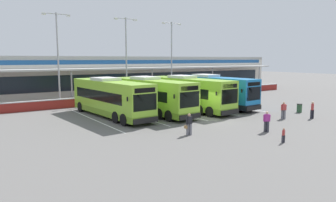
{
  "coord_description": "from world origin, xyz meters",
  "views": [
    {
      "loc": [
        -18.77,
        -21.4,
        5.59
      ],
      "look_at": [
        -2.05,
        3.0,
        1.6
      ],
      "focal_mm": 33.29,
      "sensor_mm": 36.0,
      "label": 1
    }
  ],
  "objects_px": {
    "coach_bus_centre": "(188,94)",
    "lamp_post_west": "(58,53)",
    "pedestrian_child": "(283,135)",
    "pedestrian_in_dark_coat": "(284,110)",
    "coach_bus_right_centre": "(211,91)",
    "lamp_post_centre": "(126,54)",
    "coach_bus_left_centre": "(150,96)",
    "pedestrian_with_handbag": "(189,124)",
    "litter_bin": "(299,108)",
    "pedestrian_approaching_bus": "(267,121)",
    "coach_bus_leftmost": "(111,98)",
    "pedestrian_near_bin": "(312,109)",
    "lamp_post_east": "(172,54)"
  },
  "relations": [
    {
      "from": "coach_bus_leftmost",
      "to": "pedestrian_near_bin",
      "type": "distance_m",
      "value": 19.33
    },
    {
      "from": "pedestrian_with_handbag",
      "to": "litter_bin",
      "type": "bearing_deg",
      "value": 4.3
    },
    {
      "from": "pedestrian_with_handbag",
      "to": "coach_bus_centre",
      "type": "bearing_deg",
      "value": 52.5
    },
    {
      "from": "pedestrian_with_handbag",
      "to": "pedestrian_in_dark_coat",
      "type": "relative_size",
      "value": 1.0
    },
    {
      "from": "pedestrian_approaching_bus",
      "to": "coach_bus_leftmost",
      "type": "bearing_deg",
      "value": 119.09
    },
    {
      "from": "coach_bus_leftmost",
      "to": "pedestrian_child",
      "type": "distance_m",
      "value": 16.57
    },
    {
      "from": "pedestrian_child",
      "to": "pedestrian_with_handbag",
      "type": "bearing_deg",
      "value": 126.7
    },
    {
      "from": "pedestrian_with_handbag",
      "to": "lamp_post_west",
      "type": "distance_m",
      "value": 21.56
    },
    {
      "from": "coach_bus_left_centre",
      "to": "coach_bus_right_centre",
      "type": "height_order",
      "value": "same"
    },
    {
      "from": "pedestrian_near_bin",
      "to": "lamp_post_east",
      "type": "distance_m",
      "value": 22.73
    },
    {
      "from": "pedestrian_approaching_bus",
      "to": "lamp_post_centre",
      "type": "bearing_deg",
      "value": 91.39
    },
    {
      "from": "pedestrian_child",
      "to": "pedestrian_near_bin",
      "type": "height_order",
      "value": "pedestrian_near_bin"
    },
    {
      "from": "coach_bus_leftmost",
      "to": "lamp_post_west",
      "type": "xyz_separation_m",
      "value": [
        -2.06,
        10.25,
        4.5
      ]
    },
    {
      "from": "coach_bus_left_centre",
      "to": "pedestrian_approaching_bus",
      "type": "height_order",
      "value": "coach_bus_left_centre"
    },
    {
      "from": "coach_bus_leftmost",
      "to": "pedestrian_with_handbag",
      "type": "distance_m",
      "value": 10.46
    },
    {
      "from": "coach_bus_centre",
      "to": "lamp_post_west",
      "type": "bearing_deg",
      "value": 133.63
    },
    {
      "from": "pedestrian_with_handbag",
      "to": "lamp_post_east",
      "type": "xyz_separation_m",
      "value": [
        12.87,
        20.57,
        5.43
      ]
    },
    {
      "from": "pedestrian_in_dark_coat",
      "to": "lamp_post_centre",
      "type": "bearing_deg",
      "value": 107.38
    },
    {
      "from": "pedestrian_child",
      "to": "pedestrian_approaching_bus",
      "type": "xyz_separation_m",
      "value": [
        1.63,
        2.66,
        0.33
      ]
    },
    {
      "from": "coach_bus_left_centre",
      "to": "pedestrian_with_handbag",
      "type": "height_order",
      "value": "coach_bus_left_centre"
    },
    {
      "from": "pedestrian_child",
      "to": "pedestrian_in_dark_coat",
      "type": "bearing_deg",
      "value": 35.39
    },
    {
      "from": "coach_bus_left_centre",
      "to": "pedestrian_approaching_bus",
      "type": "xyz_separation_m",
      "value": [
        3.04,
        -12.23,
        -0.91
      ]
    },
    {
      "from": "coach_bus_right_centre",
      "to": "pedestrian_in_dark_coat",
      "type": "height_order",
      "value": "coach_bus_right_centre"
    },
    {
      "from": "coach_bus_left_centre",
      "to": "lamp_post_centre",
      "type": "height_order",
      "value": "lamp_post_centre"
    },
    {
      "from": "pedestrian_approaching_bus",
      "to": "litter_bin",
      "type": "bearing_deg",
      "value": 20.43
    },
    {
      "from": "coach_bus_left_centre",
      "to": "lamp_post_west",
      "type": "height_order",
      "value": "lamp_post_west"
    },
    {
      "from": "pedestrian_with_handbag",
      "to": "pedestrian_near_bin",
      "type": "relative_size",
      "value": 1.0
    },
    {
      "from": "lamp_post_west",
      "to": "litter_bin",
      "type": "height_order",
      "value": "lamp_post_west"
    },
    {
      "from": "pedestrian_child",
      "to": "lamp_post_centre",
      "type": "bearing_deg",
      "value": 87.54
    },
    {
      "from": "pedestrian_with_handbag",
      "to": "lamp_post_west",
      "type": "bearing_deg",
      "value": 100.17
    },
    {
      "from": "coach_bus_right_centre",
      "to": "pedestrian_in_dark_coat",
      "type": "bearing_deg",
      "value": -88.25
    },
    {
      "from": "lamp_post_west",
      "to": "lamp_post_centre",
      "type": "height_order",
      "value": "same"
    },
    {
      "from": "pedestrian_with_handbag",
      "to": "pedestrian_near_bin",
      "type": "xyz_separation_m",
      "value": [
        13.68,
        -1.49,
        0.02
      ]
    },
    {
      "from": "pedestrian_with_handbag",
      "to": "pedestrian_in_dark_coat",
      "type": "distance_m",
      "value": 11.26
    },
    {
      "from": "pedestrian_in_dark_coat",
      "to": "lamp_post_centre",
      "type": "height_order",
      "value": "lamp_post_centre"
    },
    {
      "from": "lamp_post_centre",
      "to": "pedestrian_child",
      "type": "bearing_deg",
      "value": -92.46
    },
    {
      "from": "pedestrian_with_handbag",
      "to": "lamp_post_centre",
      "type": "xyz_separation_m",
      "value": [
        5.01,
        19.87,
        5.43
      ]
    },
    {
      "from": "pedestrian_in_dark_coat",
      "to": "litter_bin",
      "type": "height_order",
      "value": "pedestrian_in_dark_coat"
    },
    {
      "from": "coach_bus_left_centre",
      "to": "lamp_post_west",
      "type": "distance_m",
      "value": 13.35
    },
    {
      "from": "coach_bus_left_centre",
      "to": "pedestrian_in_dark_coat",
      "type": "relative_size",
      "value": 7.59
    },
    {
      "from": "coach_bus_centre",
      "to": "coach_bus_left_centre",
      "type": "bearing_deg",
      "value": 175.37
    },
    {
      "from": "coach_bus_right_centre",
      "to": "coach_bus_centre",
      "type": "bearing_deg",
      "value": -174.07
    },
    {
      "from": "pedestrian_with_handbag",
      "to": "coach_bus_left_centre",
      "type": "bearing_deg",
      "value": 75.33
    },
    {
      "from": "coach_bus_left_centre",
      "to": "coach_bus_right_centre",
      "type": "bearing_deg",
      "value": 0.22
    },
    {
      "from": "litter_bin",
      "to": "coach_bus_left_centre",
      "type": "bearing_deg",
      "value": 147.56
    },
    {
      "from": "pedestrian_approaching_bus",
      "to": "lamp_post_centre",
      "type": "distance_m",
      "value": 23.13
    },
    {
      "from": "pedestrian_in_dark_coat",
      "to": "lamp_post_east",
      "type": "relative_size",
      "value": 0.15
    },
    {
      "from": "pedestrian_with_handbag",
      "to": "pedestrian_child",
      "type": "xyz_separation_m",
      "value": [
        3.93,
        -5.28,
        -0.32
      ]
    },
    {
      "from": "lamp_post_centre",
      "to": "pedestrian_with_handbag",
      "type": "bearing_deg",
      "value": -104.17
    },
    {
      "from": "coach_bus_centre",
      "to": "pedestrian_with_handbag",
      "type": "xyz_separation_m",
      "value": [
        -7.09,
        -9.24,
        -0.93
      ]
    }
  ]
}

